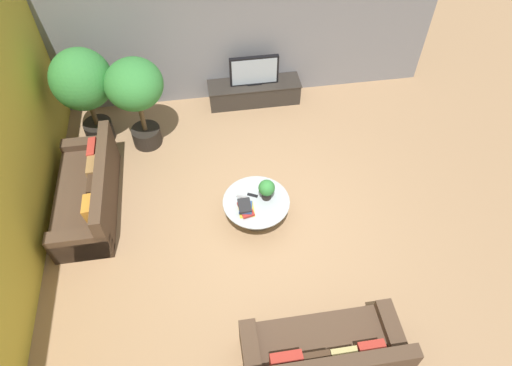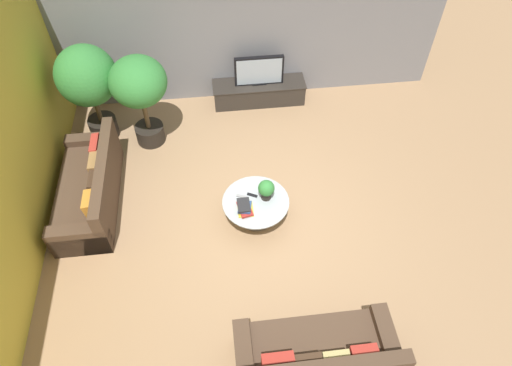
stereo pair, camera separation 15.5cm
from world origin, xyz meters
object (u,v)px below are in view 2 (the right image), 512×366
at_px(media_console, 259,92).
at_px(potted_palm_corner, 139,88).
at_px(couch_by_wall, 91,189).
at_px(potted_plant_tabletop, 266,189).
at_px(couch_near_entry, 316,357).
at_px(television, 259,71).
at_px(potted_palm_tall, 88,80).
at_px(coffee_table, 256,206).

distance_m(media_console, potted_palm_corner, 2.41).
relative_size(couch_by_wall, potted_plant_tabletop, 5.93).
bearing_deg(media_console, couch_by_wall, -143.35).
bearing_deg(media_console, couch_near_entry, -89.37).
relative_size(television, potted_palm_tall, 0.50).
height_order(coffee_table, potted_palm_corner, potted_palm_corner).
height_order(television, couch_near_entry, television).
bearing_deg(potted_plant_tabletop, potted_palm_tall, 141.44).
height_order(coffee_table, potted_plant_tabletop, potted_plant_tabletop).
height_order(media_console, couch_near_entry, couch_near_entry).
relative_size(television, potted_plant_tabletop, 2.61).
relative_size(coffee_table, couch_near_entry, 0.53).
distance_m(couch_by_wall, potted_plant_tabletop, 2.75).
bearing_deg(media_console, coffee_table, -97.94).
relative_size(media_console, couch_near_entry, 0.92).
bearing_deg(coffee_table, couch_near_entry, -79.27).
height_order(potted_palm_corner, potted_plant_tabletop, potted_palm_corner).
bearing_deg(television, coffee_table, -97.94).
xyz_separation_m(television, coffee_table, (-0.39, -2.78, -0.43)).
xyz_separation_m(television, potted_palm_tall, (-2.88, -0.62, 0.49)).
distance_m(potted_palm_tall, potted_palm_corner, 0.86).
distance_m(coffee_table, couch_by_wall, 2.59).
height_order(couch_by_wall, potted_palm_tall, potted_palm_tall).
distance_m(media_console, couch_near_entry, 5.12).
xyz_separation_m(coffee_table, couch_by_wall, (-2.51, 0.62, 0.02)).
height_order(television, couch_by_wall, television).
distance_m(television, potted_palm_corner, 2.27).
xyz_separation_m(television, couch_by_wall, (-2.90, -2.16, -0.41)).
height_order(media_console, coffee_table, media_console).
bearing_deg(media_console, potted_palm_tall, -167.89).
height_order(television, coffee_table, television).
bearing_deg(coffee_table, potted_palm_tall, 139.02).
bearing_deg(couch_by_wall, media_console, 126.65).
relative_size(potted_palm_tall, potted_plant_tabletop, 5.17).
distance_m(couch_near_entry, potted_palm_corner, 4.84).
distance_m(potted_palm_corner, potted_plant_tabletop, 2.68).
height_order(media_console, potted_palm_corner, potted_palm_corner).
relative_size(couch_by_wall, potted_palm_tall, 1.15).
distance_m(couch_near_entry, potted_palm_tall, 5.45).
xyz_separation_m(television, potted_plant_tabletop, (-0.23, -2.73, -0.12)).
height_order(television, potted_palm_tall, potted_palm_tall).
bearing_deg(coffee_table, television, 82.06).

